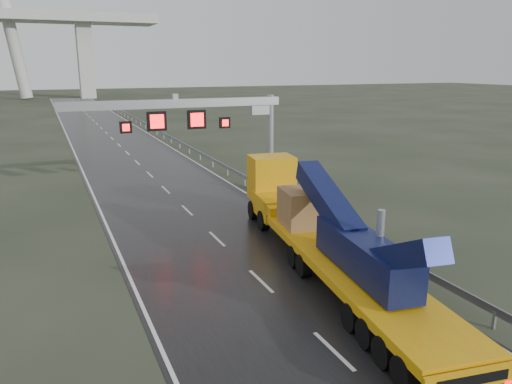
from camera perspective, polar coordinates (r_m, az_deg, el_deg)
name	(u,v)px	position (r m, az deg, el deg)	size (l,w,h in m)	color
ground	(305,324)	(19.08, 5.58, -14.74)	(400.00, 400.00, 0.00)	#272E20
road	(127,153)	(55.93, -14.50, 4.34)	(11.00, 200.00, 0.02)	black
guardrail	(209,158)	(47.56, -5.34, 3.88)	(0.20, 140.00, 1.40)	gray
sign_gantry	(207,120)	(34.32, -5.68, 8.16)	(14.90, 1.20, 7.42)	beige
heavy_haul_truck	(314,222)	(24.51, 6.67, -3.46)	(5.50, 20.06, 4.67)	#C8A50B
exit_sign_pair	(297,173)	(35.81, 4.73, 2.14)	(1.39, 0.52, 2.48)	#979B9F
striped_barrier	(266,183)	(37.62, 1.18, 1.02)	(0.71, 0.38, 1.21)	red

